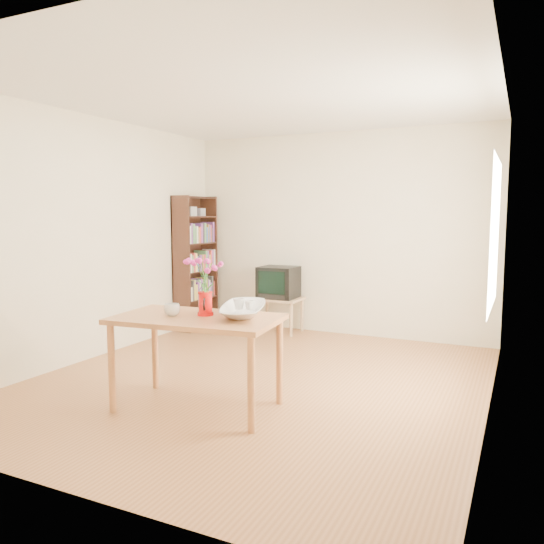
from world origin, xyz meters
The scene contains 11 objects.
room centered at (0.03, 0.00, 1.30)m, with size 4.50×4.50×4.50m.
table centered at (-0.13, -0.82, 0.66)m, with size 1.37×0.87×0.75m.
tv_stand centered at (-0.70, 1.97, 0.39)m, with size 0.60×0.45×0.46m.
bookshelf centered at (-1.85, 1.75, 0.84)m, with size 0.28×0.70×1.80m.
pitcher centered at (-0.09, -0.75, 0.84)m, with size 0.13×0.19×0.19m.
flowers centered at (-0.09, -0.75, 1.09)m, with size 0.22×0.22×0.31m, color #E836AE, non-canonical shape.
mug centered at (-0.32, -0.89, 0.80)m, with size 0.13×0.13×0.10m, color white.
bowl centered at (0.17, -0.60, 0.99)m, with size 0.51×0.51×0.48m, color white.
teacup_a centered at (0.13, -0.60, 0.95)m, with size 0.08×0.08×0.07m, color white.
teacup_b centered at (0.22, -0.58, 0.94)m, with size 0.07×0.07×0.06m, color white.
television centered at (-0.70, 1.98, 0.67)m, with size 0.48×0.45×0.41m.
Camera 1 is at (2.19, -4.30, 1.56)m, focal length 35.00 mm.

